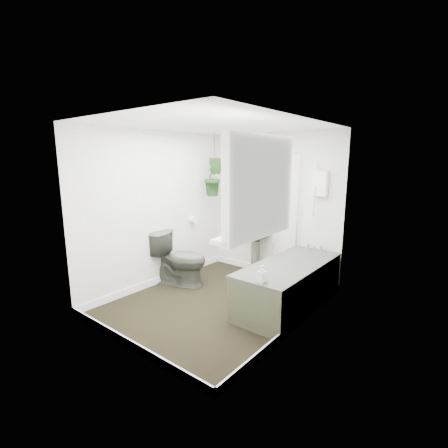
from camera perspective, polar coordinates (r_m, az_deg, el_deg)
The scene contains 22 objects.
floor at distance 4.50m, azimuth -1.23°, elevation -13.66°, with size 2.30×2.80×0.02m, color black.
ceiling at distance 4.10m, azimuth -1.37°, elevation 17.21°, with size 2.30×2.80×0.02m, color white.
wall_back at distance 5.29m, azimuth 8.57°, elevation 3.17°, with size 2.30×0.02×2.30m, color white.
wall_front at distance 3.21m, azimuth -17.65°, elevation -2.54°, with size 2.30×0.02×2.30m, color white.
wall_left at distance 4.96m, azimuth -11.65°, elevation 2.52°, with size 0.02×2.80×2.30m, color white.
wall_right at distance 3.53m, azimuth 13.33°, elevation -1.10°, with size 0.02×2.80×2.30m, color white.
skirting at distance 4.47m, azimuth -1.23°, elevation -12.97°, with size 2.30×2.80×0.10m, color white.
bathtub at distance 4.36m, azimuth 11.35°, elevation -10.44°, with size 0.72×1.72×0.58m, color #40443A, non-canonical shape.
bath_screen at distance 4.68m, azimuth 11.00°, elevation 3.64°, with size 0.04×0.72×1.40m, color silver, non-canonical shape.
shower_box at distance 4.83m, azimuth 16.57°, elevation 6.84°, with size 0.20×0.10×0.35m, color white.
oval_mirror at distance 5.32m, azimuth 6.63°, elevation 7.06°, with size 0.46×0.03×0.62m, color beige.
wall_sconce at distance 5.54m, azimuth 3.02°, elevation 6.25°, with size 0.04×0.04×0.22m, color black.
toilet_roll_holder at distance 5.42m, azimuth -5.46°, elevation 0.77°, with size 0.11×0.11×0.11m, color white.
window_recess at distance 2.87m, azimuth 6.45°, elevation 6.45°, with size 0.08×1.00×0.90m, color white.
window_sill at distance 2.98m, azimuth 5.13°, elevation -1.54°, with size 0.18×1.00×0.04m, color white.
window_blinds at distance 2.90m, azimuth 5.69°, elevation 6.51°, with size 0.01×0.86×0.76m, color white.
toilet at distance 4.99m, azimuth -7.70°, elevation -5.97°, with size 0.46×0.81×0.83m, color #40443A.
pedestal_sink at distance 5.39m, azimuth 5.59°, elevation -4.68°, with size 0.48×0.41×0.81m, color #40443A, non-canonical shape.
sill_plant at distance 2.73m, azimuth 2.09°, elevation 0.00°, with size 0.19×0.17×0.21m, color black.
hanging_plant at distance 5.35m, azimuth -1.71°, elevation 8.25°, with size 0.34×0.27×0.62m, color black.
soap_bottle at distance 3.57m, azimuth 6.71°, elevation -8.69°, with size 0.09×0.09×0.19m, color #302929.
hanging_pot at distance 5.34m, azimuth -1.73°, elevation 10.90°, with size 0.16×0.16×0.12m, color #2C2419.
Camera 1 is at (2.62, -3.12, 1.89)m, focal length 26.00 mm.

